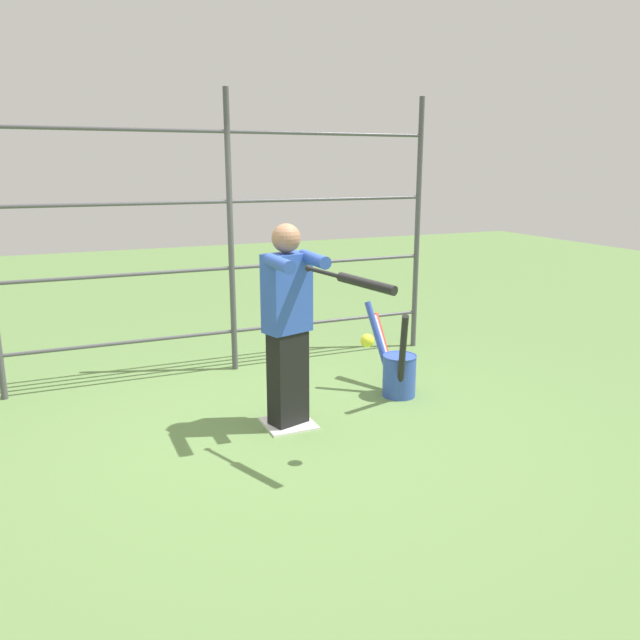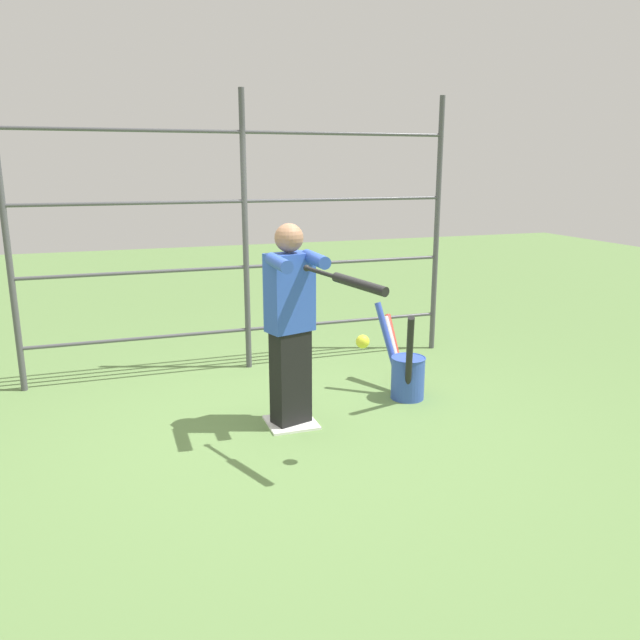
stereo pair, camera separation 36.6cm
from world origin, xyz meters
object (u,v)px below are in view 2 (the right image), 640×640
(baseball_bat_swinging, at_px, (352,282))
(bat_bucket, at_px, (405,371))
(batter, at_px, (291,320))
(softball_in_flight, at_px, (363,342))

(baseball_bat_swinging, xyz_separation_m, bat_bucket, (-1.01, -1.16, -1.10))
(batter, relative_size, softball_in_flight, 17.33)
(softball_in_flight, bearing_deg, batter, -71.11)
(softball_in_flight, height_order, bat_bucket, softball_in_flight)
(baseball_bat_swinging, distance_m, softball_in_flight, 0.46)
(softball_in_flight, distance_m, bat_bucket, 1.56)
(batter, height_order, bat_bucket, batter)
(batter, bearing_deg, bat_bucket, -167.02)
(batter, distance_m, baseball_bat_swinging, 1.01)
(batter, height_order, softball_in_flight, batter)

